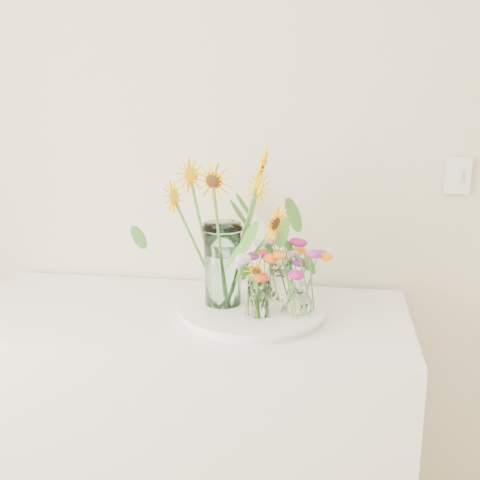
% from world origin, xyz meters
% --- Properties ---
extents(counter, '(1.40, 0.60, 0.90)m').
position_xyz_m(counter, '(-0.52, 1.93, 0.45)').
color(counter, white).
rests_on(counter, ground_plane).
extents(tray, '(0.42, 0.42, 0.02)m').
position_xyz_m(tray, '(-0.30, 1.93, 0.91)').
color(tray, white).
rests_on(tray, counter).
extents(mason_jar, '(0.12, 0.12, 0.26)m').
position_xyz_m(mason_jar, '(-0.40, 1.94, 1.05)').
color(mason_jar, silver).
rests_on(mason_jar, tray).
extents(sunflower_bouquet, '(0.72, 0.72, 0.49)m').
position_xyz_m(sunflower_bouquet, '(-0.40, 1.94, 1.17)').
color(sunflower_bouquet, '#FFB305').
rests_on(sunflower_bouquet, tray).
extents(small_vase_a, '(0.07, 0.07, 0.11)m').
position_xyz_m(small_vase_a, '(-0.28, 1.86, 0.98)').
color(small_vase_a, white).
rests_on(small_vase_a, tray).
extents(wildflower_posy_a, '(0.18, 0.18, 0.20)m').
position_xyz_m(wildflower_posy_a, '(-0.28, 1.86, 1.03)').
color(wildflower_posy_a, orange).
rests_on(wildflower_posy_a, tray).
extents(small_vase_b, '(0.10, 0.10, 0.12)m').
position_xyz_m(small_vase_b, '(-0.16, 1.90, 0.98)').
color(small_vase_b, white).
rests_on(small_vase_b, tray).
extents(wildflower_posy_b, '(0.22, 0.22, 0.21)m').
position_xyz_m(wildflower_posy_b, '(-0.16, 1.90, 1.03)').
color(wildflower_posy_b, orange).
rests_on(wildflower_posy_b, tray).
extents(small_vase_c, '(0.09, 0.09, 0.13)m').
position_xyz_m(small_vase_c, '(-0.22, 2.03, 0.99)').
color(small_vase_c, white).
rests_on(small_vase_c, tray).
extents(wildflower_posy_c, '(0.21, 0.21, 0.22)m').
position_xyz_m(wildflower_posy_c, '(-0.22, 2.03, 1.03)').
color(wildflower_posy_c, orange).
rests_on(wildflower_posy_c, tray).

